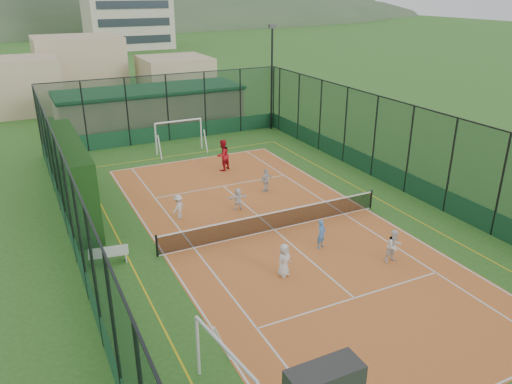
% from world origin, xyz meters
% --- Properties ---
extents(ground, '(300.00, 300.00, 0.00)m').
position_xyz_m(ground, '(0.00, 0.00, 0.00)').
color(ground, '#2F6020').
rests_on(ground, ground).
extents(court_slab, '(11.17, 23.97, 0.01)m').
position_xyz_m(court_slab, '(0.00, 0.00, 0.01)').
color(court_slab, '#CC672D').
rests_on(court_slab, ground).
extents(tennis_net, '(11.67, 0.12, 1.06)m').
position_xyz_m(tennis_net, '(0.00, 0.00, 0.53)').
color(tennis_net, black).
rests_on(tennis_net, ground).
extents(perimeter_fence, '(18.12, 34.12, 5.00)m').
position_xyz_m(perimeter_fence, '(0.00, 0.00, 2.50)').
color(perimeter_fence, black).
rests_on(perimeter_fence, ground).
extents(floodlight_ne, '(0.60, 0.26, 8.25)m').
position_xyz_m(floodlight_ne, '(8.60, 16.60, 4.12)').
color(floodlight_ne, black).
rests_on(floodlight_ne, ground).
extents(clubhouse, '(15.20, 7.20, 3.15)m').
position_xyz_m(clubhouse, '(0.00, 22.00, 1.57)').
color(clubhouse, tan).
rests_on(clubhouse, ground).
extents(distant_hills, '(200.00, 60.00, 24.00)m').
position_xyz_m(distant_hills, '(0.00, 150.00, 0.00)').
color(distant_hills, '#384C33').
rests_on(distant_hills, ground).
extents(hedge_left, '(1.34, 8.94, 3.91)m').
position_xyz_m(hedge_left, '(-8.30, 6.46, 1.96)').
color(hedge_left, black).
rests_on(hedge_left, ground).
extents(white_bench, '(1.66, 0.68, 0.91)m').
position_xyz_m(white_bench, '(-7.80, 0.32, 0.45)').
color(white_bench, white).
rests_on(white_bench, ground).
extents(futsal_goal_near, '(3.33, 1.38, 2.08)m').
position_xyz_m(futsal_goal_near, '(-6.42, -9.10, 1.04)').
color(futsal_goal_near, white).
rests_on(futsal_goal_near, ground).
extents(futsal_goal_far, '(3.45, 1.02, 2.22)m').
position_xyz_m(futsal_goal_far, '(-0.17, 14.00, 1.11)').
color(futsal_goal_far, white).
rests_on(futsal_goal_far, ground).
extents(child_near_left, '(0.82, 0.70, 1.42)m').
position_xyz_m(child_near_left, '(-1.61, -3.81, 0.72)').
color(child_near_left, silver).
rests_on(child_near_left, court_slab).
extents(child_near_mid, '(0.57, 0.49, 1.33)m').
position_xyz_m(child_near_mid, '(1.05, -2.47, 0.68)').
color(child_near_mid, '#4883CC').
rests_on(child_near_mid, court_slab).
extents(child_near_right, '(0.72, 0.57, 1.48)m').
position_xyz_m(child_near_right, '(3.11, -4.89, 0.75)').
color(child_near_right, white).
rests_on(child_near_right, court_slab).
extents(child_far_left, '(0.95, 0.88, 1.28)m').
position_xyz_m(child_far_left, '(-3.74, 3.27, 0.65)').
color(child_far_left, silver).
rests_on(child_far_left, court_slab).
extents(child_far_right, '(0.86, 0.50, 1.38)m').
position_xyz_m(child_far_right, '(1.88, 4.53, 0.70)').
color(child_far_right, silver).
rests_on(child_far_right, court_slab).
extents(child_far_back, '(1.13, 0.50, 1.18)m').
position_xyz_m(child_far_back, '(-0.58, 2.99, 0.60)').
color(child_far_back, white).
rests_on(child_far_back, court_slab).
extents(coach, '(1.22, 1.14, 2.01)m').
position_xyz_m(coach, '(1.08, 8.98, 1.02)').
color(coach, '#B3131F').
rests_on(coach, court_slab).
extents(tennis_balls, '(2.57, 0.51, 0.07)m').
position_xyz_m(tennis_balls, '(1.17, 1.92, 0.04)').
color(tennis_balls, '#CCE033').
rests_on(tennis_balls, court_slab).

